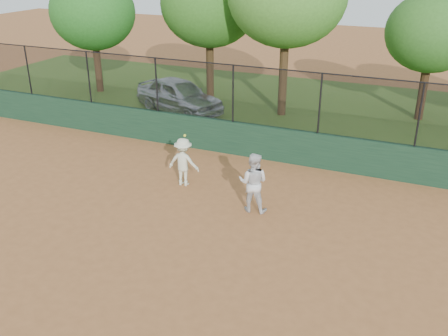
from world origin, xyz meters
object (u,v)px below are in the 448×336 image
at_px(player_main, 183,162).
at_px(tree_1, 209,4).
at_px(parked_car, 179,95).
at_px(tree_3, 432,33).
at_px(tree_0, 92,12).
at_px(player_second, 253,182).

distance_m(player_main, tree_1, 10.39).
xyz_separation_m(parked_car, tree_3, (9.94, 3.13, 2.87)).
bearing_deg(parked_car, tree_0, 94.78).
bearing_deg(tree_0, player_second, -37.34).
height_order(player_second, tree_1, tree_1).
relative_size(parked_car, tree_3, 0.84).
distance_m(parked_car, player_main, 7.59).
bearing_deg(tree_3, player_main, -122.68).
height_order(player_main, tree_3, tree_3).
bearing_deg(tree_0, player_main, -41.88).
distance_m(tree_0, tree_3, 15.43).
relative_size(player_second, tree_0, 0.30).
xyz_separation_m(player_second, player_main, (-2.53, 0.71, -0.10)).
height_order(parked_car, tree_0, tree_0).
relative_size(parked_car, tree_1, 0.69).
xyz_separation_m(parked_car, player_main, (3.67, -6.64, 0.01)).
relative_size(tree_1, tree_3, 1.22).
height_order(parked_car, player_main, player_main).
height_order(parked_car, tree_3, tree_3).
height_order(tree_1, tree_3, tree_1).
bearing_deg(player_second, tree_0, -44.17).
height_order(player_main, tree_1, tree_1).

